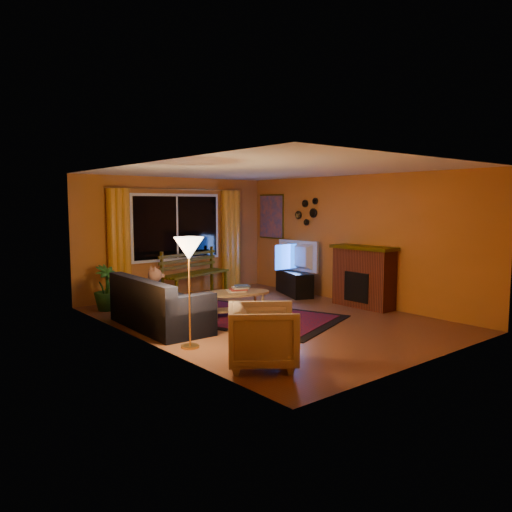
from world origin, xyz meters
TOP-DOWN VIEW (x-y plane):
  - floor at (0.00, 0.00)m, footprint 4.50×6.00m
  - ceiling at (0.00, 0.00)m, footprint 4.50×6.00m
  - wall_back at (0.00, 3.01)m, footprint 4.50×0.02m
  - wall_left at (-2.26, 0.00)m, footprint 0.02×6.00m
  - wall_right at (2.26, 0.00)m, footprint 0.02×6.00m
  - window at (0.00, 2.94)m, footprint 2.00×0.02m
  - curtain_rod at (0.00, 2.90)m, footprint 3.20×0.03m
  - curtain_left at (-1.35, 2.88)m, footprint 0.36×0.36m
  - curtain_right at (1.35, 2.88)m, footprint 0.36×0.36m
  - bench at (0.11, 2.42)m, footprint 1.75×0.92m
  - potted_plant at (-1.81, 2.40)m, footprint 0.61×0.61m
  - sofa at (-1.68, 0.64)m, footprint 0.90×2.00m
  - dog at (-1.63, 1.09)m, footprint 0.42×0.48m
  - armchair at (-1.65, -1.85)m, footprint 1.08×1.09m
  - floor_lamp at (-1.91, -0.62)m, footprint 0.33×0.33m
  - rug at (-0.20, 0.34)m, footprint 2.92×3.59m
  - coffee_table at (-0.29, 0.49)m, footprint 1.54×1.54m
  - tv_console at (1.93, 1.37)m, footprint 0.84×1.28m
  - television at (1.93, 1.37)m, footprint 0.18×1.14m
  - fireplace at (2.05, -0.40)m, footprint 0.40×1.20m
  - mirror_cluster at (2.21, 1.30)m, footprint 0.06×0.60m
  - painting at (2.22, 2.45)m, footprint 0.04×0.76m

SIDE VIEW (x-z plane):
  - floor at x=0.00m, z-range -0.02..0.00m
  - rug at x=-0.20m, z-range 0.00..0.02m
  - coffee_table at x=-0.29m, z-range 0.00..0.43m
  - bench at x=0.11m, z-range 0.00..0.50m
  - tv_console at x=1.93m, z-range 0.00..0.51m
  - sofa at x=-1.68m, z-range 0.00..0.80m
  - armchair at x=-1.65m, z-range 0.00..0.82m
  - potted_plant at x=-1.81m, z-range 0.00..0.83m
  - fireplace at x=2.05m, z-range 0.00..1.10m
  - dog at x=-1.63m, z-range 0.40..0.83m
  - floor_lamp at x=-1.91m, z-range 0.00..1.50m
  - television at x=1.93m, z-range 0.51..1.16m
  - curtain_left at x=-1.35m, z-range 0.00..2.24m
  - curtain_right at x=1.35m, z-range 0.00..2.24m
  - wall_back at x=0.00m, z-range 0.00..2.50m
  - wall_left at x=-2.26m, z-range 0.00..2.50m
  - wall_right at x=2.26m, z-range 0.00..2.50m
  - window at x=0.00m, z-range 0.80..2.10m
  - painting at x=2.22m, z-range 1.17..2.13m
  - mirror_cluster at x=2.21m, z-range 1.52..2.08m
  - curtain_rod at x=0.00m, z-range 2.23..2.27m
  - ceiling at x=0.00m, z-range 2.50..2.52m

